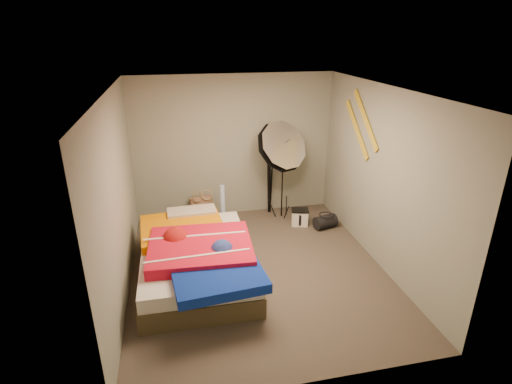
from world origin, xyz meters
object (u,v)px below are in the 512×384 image
object	(u,v)px
wrapping_roll	(223,207)
camera_tripod	(270,177)
duffel_bag	(325,222)
tote_bag	(202,207)
camera_case	(300,218)
photo_umbrella	(280,148)
bed	(197,257)

from	to	relation	value
wrapping_roll	camera_tripod	world-z (taller)	camera_tripod
duffel_bag	camera_tripod	size ratio (longest dim) A/B	0.32
tote_bag	camera_case	size ratio (longest dim) A/B	1.44
duffel_bag	wrapping_roll	bearing A→B (deg)	151.98
photo_umbrella	camera_tripod	bearing A→B (deg)	100.87
photo_umbrella	duffel_bag	bearing A→B (deg)	-32.53
bed	camera_tripod	xyz separation A→B (m)	(1.46, 1.86, 0.38)
duffel_bag	bed	bearing A→B (deg)	-169.53
tote_bag	duffel_bag	bearing A→B (deg)	-38.68
wrapping_roll	bed	size ratio (longest dim) A/B	0.32
camera_case	bed	xyz separation A→B (m)	(-1.85, -1.22, 0.17)
wrapping_roll	camera_tripod	size ratio (longest dim) A/B	0.62
duffel_bag	camera_tripod	bearing A→B (deg)	119.04
tote_bag	photo_umbrella	bearing A→B (deg)	-33.00
tote_bag	wrapping_roll	xyz separation A→B (m)	(0.33, -0.44, 0.18)
camera_case	tote_bag	bearing A→B (deg)	171.92
camera_case	duffel_bag	size ratio (longest dim) A/B	0.72
bed	camera_tripod	bearing A→B (deg)	51.75
duffel_bag	photo_umbrella	distance (m)	1.49
bed	photo_umbrella	bearing A→B (deg)	43.71
camera_case	photo_umbrella	xyz separation A→B (m)	(-0.31, 0.25, 1.21)
wrapping_roll	photo_umbrella	bearing A→B (deg)	1.48
wrapping_roll	photo_umbrella	xyz separation A→B (m)	(0.99, 0.03, 0.97)
wrapping_roll	photo_umbrella	size ratio (longest dim) A/B	0.40
wrapping_roll	duffel_bag	xyz separation A→B (m)	(1.70, -0.42, -0.26)
duffel_bag	camera_tripod	world-z (taller)	camera_tripod
tote_bag	camera_case	bearing A→B (deg)	-37.72
tote_bag	duffel_bag	world-z (taller)	tote_bag
duffel_bag	tote_bag	bearing A→B (deg)	142.92
tote_bag	camera_tripod	world-z (taller)	camera_tripod
camera_case	camera_tripod	bearing A→B (deg)	135.38
camera_tripod	photo_umbrella	bearing A→B (deg)	-79.13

